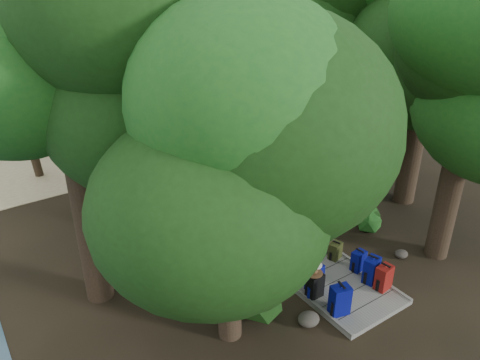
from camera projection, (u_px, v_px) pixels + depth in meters
ground at (252, 223)px, 14.01m from camera, size 120.00×120.00×0.00m
sand_beach at (84, 96)px, 25.86m from camera, size 40.00×22.00×0.02m
boardwalk at (233, 207)px, 14.73m from camera, size 2.00×12.00×0.12m
backpack_left_a at (340, 299)px, 10.22m from camera, size 0.48×0.38×0.79m
backpack_left_b at (315, 284)px, 10.74m from camera, size 0.37×0.27×0.67m
backpack_left_c at (315, 276)px, 10.97m from camera, size 0.42×0.32×0.72m
backpack_left_d at (278, 257)px, 11.83m from camera, size 0.39×0.34×0.50m
backpack_right_a at (384, 276)px, 10.98m from camera, size 0.42×0.32×0.69m
backpack_right_b at (372, 269)px, 11.22m from camera, size 0.47×0.39×0.73m
backpack_right_c at (359, 260)px, 11.65m from camera, size 0.37×0.28×0.59m
backpack_right_d at (335, 250)px, 12.10m from camera, size 0.39×0.32×0.51m
duffel_right_khaki at (321, 240)px, 12.58m from camera, size 0.45×0.64×0.41m
duffel_right_black at (302, 227)px, 13.14m from camera, size 0.56×0.78×0.45m
suitcase_on_boardwalk at (297, 260)px, 11.60m from camera, size 0.41×0.23×0.63m
lone_suitcase_on_sand at (152, 132)px, 19.96m from camera, size 0.44×0.32×0.63m
hat_brown at (314, 271)px, 10.55m from camera, size 0.42×0.42×0.13m
hat_white at (314, 263)px, 10.74m from camera, size 0.38×0.38×0.13m
kayak at (33, 137)px, 19.79m from camera, size 1.72×3.37×0.33m
sun_lounger at (186, 108)px, 23.06m from camera, size 1.13×1.92×0.59m
tree_right_a at (469, 103)px, 10.72m from camera, size 5.03×5.03×8.38m
tree_right_b at (429, 56)px, 13.21m from camera, size 5.21×5.21×9.30m
tree_right_c at (315, 39)px, 14.76m from camera, size 5.55×5.55×9.60m
tree_right_d at (314, 10)px, 17.75m from camera, size 5.76×5.76×10.56m
tree_right_e at (250, 13)px, 19.11m from camera, size 5.56×5.56×10.01m
tree_right_f at (250, 6)px, 21.65m from camera, size 5.54×5.54×9.90m
tree_left_a at (228, 188)px, 8.42m from camera, size 4.22×4.22×7.03m
tree_left_b at (71, 117)px, 9.13m from camera, size 4.92×4.92×8.85m
tree_left_c at (83, 110)px, 12.48m from camera, size 4.02×4.02×6.99m
tree_back_a at (32, 14)px, 22.59m from camera, size 5.20×5.20×8.99m
tree_back_c at (163, 10)px, 25.45m from camera, size 4.83×4.83×8.70m
palm_right_a at (224, 62)px, 18.58m from camera, size 3.89×3.89×6.62m
palm_right_b at (204, 14)px, 22.28m from camera, size 4.70×4.70×9.08m
palm_right_c at (156, 33)px, 22.66m from camera, size 4.63×4.63×7.36m
palm_left_a at (14, 89)px, 15.30m from camera, size 4.08×4.08×6.49m
rock_left_a at (309, 319)px, 10.19m from camera, size 0.49×0.44×0.27m
rock_left_b at (232, 293)px, 11.03m from camera, size 0.33×0.30×0.18m
rock_left_c at (186, 232)px, 13.27m from camera, size 0.56×0.51×0.31m
rock_left_d at (144, 200)px, 15.09m from camera, size 0.28×0.25×0.15m
rock_right_a at (401, 254)px, 12.41m from camera, size 0.36×0.33×0.20m
rock_right_b at (348, 215)px, 14.14m from camera, size 0.52×0.47×0.28m
rock_right_c at (268, 183)px, 16.19m from camera, size 0.31×0.28×0.17m
shrub_left_a at (263, 302)px, 10.10m from camera, size 1.20×1.20×1.08m
shrub_left_b at (173, 214)px, 13.68m from camera, size 0.90×0.90×0.81m
shrub_left_c at (95, 174)px, 15.75m from camera, size 1.21×1.21×1.09m
shrub_right_a at (366, 218)px, 13.50m from camera, size 0.87×0.87×0.78m
shrub_right_b at (273, 162)px, 16.42m from camera, size 1.45×1.45×1.30m
shrub_right_c at (208, 141)px, 18.95m from camera, size 0.83×0.83×0.75m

